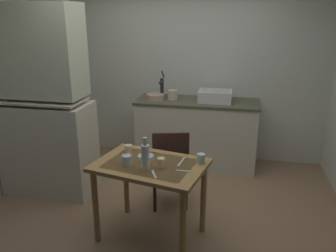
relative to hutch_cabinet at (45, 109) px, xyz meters
The scene contains 20 objects.
ground_plane 1.77m from the hutch_cabinet, 10.09° to the right, with size 4.93×4.93×0.00m, color #8D6E52.
wall_back 2.09m from the hutch_cabinet, 46.42° to the left, with size 4.03×0.10×2.57m, color silver.
hutch_cabinet is the anchor object (origin of this frame).
counter_cabinet 2.05m from the hutch_cabinet, 34.91° to the left, with size 1.68×0.64×0.94m.
sink_basin 2.18m from the hutch_cabinet, 31.24° to the left, with size 0.44×0.34×0.15m.
hand_pump 1.62m from the hutch_cabinet, 46.61° to the left, with size 0.05×0.27×0.39m.
mixing_bowl_counter 1.50m from the hutch_cabinet, 46.12° to the left, with size 0.25×0.25×0.08m, color tan.
stoneware_crock 1.70m from the hutch_cabinet, 41.27° to the left, with size 0.13×0.13×0.13m, color beige.
dining_table 1.61m from the hutch_cabinet, 24.96° to the right, with size 1.10×0.86×0.77m.
chair_far_side 1.59m from the hutch_cabinet, ahead, with size 0.49×0.49×0.91m.
serving_bowl_wide 1.49m from the hutch_cabinet, 22.95° to the right, with size 0.15×0.15×0.04m, color #9EB2C6.
mug_dark 1.43m from the hutch_cabinet, 30.68° to the right, with size 0.09×0.09×0.09m, color #9EB2C6.
teacup_cream 1.22m from the hutch_cabinet, 19.88° to the right, with size 0.08×0.08×0.06m, color beige.
teacup_mint 1.96m from the hutch_cabinet, 16.58° to the right, with size 0.07×0.07×0.09m, color #ADD1C1.
mug_tall 1.70m from the hutch_cabinet, 24.75° to the right, with size 0.07×0.07×0.08m, color beige.
glass_bottle 1.61m from the hutch_cabinet, 28.88° to the right, with size 0.07×0.07×0.29m.
table_knife 1.80m from the hutch_cabinet, 18.58° to the right, with size 0.21×0.02×0.01m, color silver.
teaspoon_near_bowl 1.31m from the hutch_cabinet, 24.40° to the right, with size 0.16×0.02×0.01m, color beige.
teaspoon_by_cup 1.76m from the hutch_cabinet, 30.04° to the right, with size 0.16×0.02×0.01m, color beige.
serving_spoon 1.92m from the hutch_cabinet, 23.46° to the right, with size 0.14×0.02×0.01m, color beige.
Camera 1 is at (0.72, -3.09, 2.03)m, focal length 35.86 mm.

